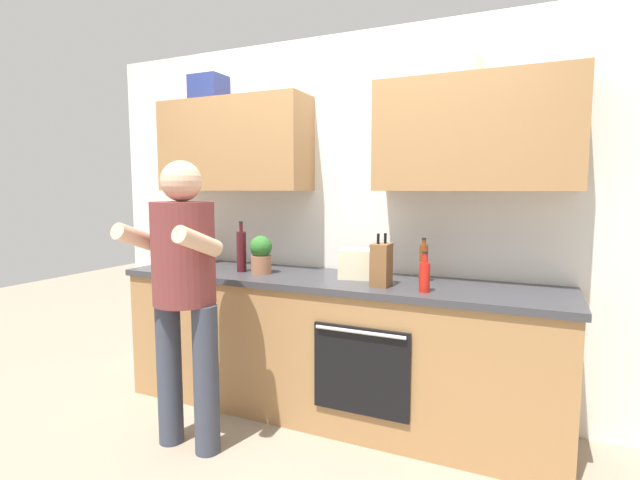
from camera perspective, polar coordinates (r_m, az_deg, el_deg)
name	(u,v)px	position (r m, az deg, el deg)	size (l,w,h in m)	color
ground_plane	(330,413)	(3.28, 1.18, -20.23)	(12.00, 12.00, 0.00)	gray
back_wall_unit	(346,184)	(3.19, 3.16, 6.77)	(4.00, 0.38, 2.50)	silver
counter	(330,346)	(3.11, 1.21, -12.76)	(2.84, 0.67, 0.90)	#A37547
person_standing	(184,282)	(2.69, -16.21, -4.95)	(0.49, 0.45, 1.61)	#383D4C
bottle_soy	(197,253)	(3.59, -14.74, -1.51)	(0.06, 0.06, 0.22)	black
bottle_juice	(210,245)	(3.65, -13.19, -0.65)	(0.07, 0.07, 0.31)	orange
bottle_wine	(241,251)	(3.23, -9.52, -1.30)	(0.07, 0.07, 0.34)	#471419
bottle_vinegar	(423,263)	(2.90, 12.45, -2.71)	(0.05, 0.05, 0.27)	brown
bottle_hotsauce	(425,276)	(2.63, 12.59, -4.25)	(0.06, 0.06, 0.23)	red
cup_ceramic	(202,262)	(3.44, -14.17, -2.63)	(0.07, 0.07, 0.09)	#BF4C47
knife_block	(381,265)	(2.74, 7.46, -2.98)	(0.10, 0.14, 0.31)	brown
potted_herb	(261,254)	(3.14, -7.18, -1.70)	(0.15, 0.15, 0.25)	#9E6647
grocery_bag_rice	(357,264)	(2.98, 4.49, -2.87)	(0.21, 0.19, 0.18)	beige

